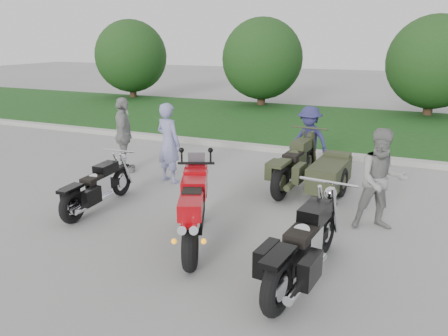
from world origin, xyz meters
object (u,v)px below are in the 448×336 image
at_px(cruiser_sidecar, 314,171).
at_px(person_grey, 381,180).
at_px(sportbike_red, 193,208).
at_px(person_stripe, 169,143).
at_px(person_back, 124,135).
at_px(cruiser_right, 303,250).
at_px(cruiser_left, 96,189).
at_px(person_denim, 309,140).

relative_size(cruiser_sidecar, person_grey, 1.47).
height_order(sportbike_red, person_grey, person_grey).
bearing_deg(person_stripe, person_back, 6.50).
xyz_separation_m(cruiser_right, person_back, (-5.11, 3.30, 0.41)).
bearing_deg(cruiser_sidecar, sportbike_red, -105.54).
relative_size(cruiser_sidecar, person_stripe, 1.42).
distance_m(cruiser_left, cruiser_sidecar, 4.39).
xyz_separation_m(person_stripe, person_grey, (4.51, -0.81, -0.03)).
bearing_deg(cruiser_left, cruiser_sidecar, 34.09).
bearing_deg(person_stripe, sportbike_red, 143.84).
distance_m(cruiser_sidecar, person_stripe, 3.21).
bearing_deg(person_grey, person_stripe, 149.73).
bearing_deg(cruiser_right, person_back, 154.44).
height_order(cruiser_left, cruiser_sidecar, cruiser_sidecar).
relative_size(sportbike_red, person_grey, 1.24).
bearing_deg(sportbike_red, person_back, 116.02).
distance_m(sportbike_red, cruiser_sidecar, 3.42).
height_order(person_stripe, person_back, person_back).
bearing_deg(cruiser_right, person_denim, 109.08).
height_order(cruiser_sidecar, person_stripe, person_stripe).
height_order(sportbike_red, person_stripe, person_stripe).
bearing_deg(sportbike_red, cruiser_sidecar, 46.71).
distance_m(sportbike_red, person_denim, 4.61).
relative_size(sportbike_red, person_stripe, 1.20).
relative_size(person_stripe, person_denim, 1.12).
relative_size(person_stripe, person_back, 0.99).
distance_m(cruiser_left, person_denim, 5.03).
relative_size(cruiser_right, person_denim, 1.56).
bearing_deg(cruiser_sidecar, cruiser_left, -139.15).
relative_size(sportbike_red, cruiser_left, 1.02).
xyz_separation_m(sportbike_red, person_back, (-3.31, 2.88, 0.27)).
relative_size(cruiser_left, person_grey, 1.21).
height_order(sportbike_red, cruiser_right, sportbike_red).
bearing_deg(cruiser_right, person_stripe, 148.19).
bearing_deg(person_grey, cruiser_left, 173.51).
xyz_separation_m(cruiser_right, cruiser_sidecar, (-0.61, 3.62, -0.03)).
height_order(cruiser_left, person_denim, person_denim).
xyz_separation_m(cruiser_right, person_denim, (-1.04, 4.95, 0.31)).
distance_m(sportbike_red, person_grey, 3.15).
xyz_separation_m(sportbike_red, cruiser_left, (-2.37, 0.62, -0.22)).
bearing_deg(person_grey, person_back, 149.59).
relative_size(sportbike_red, cruiser_sidecar, 0.85).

